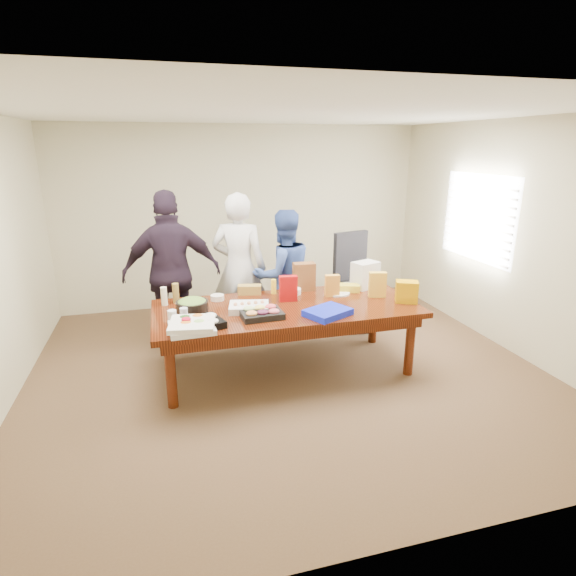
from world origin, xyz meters
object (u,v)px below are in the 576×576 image
object	(u,v)px
person_center	(239,268)
person_right	(283,275)
sheet_cake	(249,307)
salad_bowl	(192,306)
conference_table	(287,338)
office_chair	(356,284)

from	to	relation	value
person_center	person_right	xyz separation A→B (m)	(0.54, -0.09, -0.11)
sheet_cake	salad_bowl	distance (m)	0.59
person_right	person_center	bearing A→B (deg)	-17.34
person_right	conference_table	bearing A→B (deg)	69.34
office_chair	salad_bowl	size ratio (longest dim) A/B	3.67
conference_table	sheet_cake	distance (m)	0.58
conference_table	sheet_cake	xyz separation A→B (m)	(-0.42, -0.03, 0.41)
person_center	salad_bowl	bearing A→B (deg)	77.61
person_center	person_right	bearing A→B (deg)	-165.85
conference_table	person_center	world-z (taller)	person_center
office_chair	sheet_cake	xyz separation A→B (m)	(-1.66, -1.03, 0.17)
sheet_cake	conference_table	bearing A→B (deg)	16.93
person_center	sheet_cake	size ratio (longest dim) A/B	4.62
salad_bowl	person_right	bearing A→B (deg)	34.09
person_right	office_chair	bearing A→B (deg)	176.31
person_center	sheet_cake	xyz separation A→B (m)	(-0.08, -1.04, -0.15)
office_chair	conference_table	bearing A→B (deg)	-154.27
person_right	salad_bowl	world-z (taller)	person_right
office_chair	person_center	world-z (taller)	person_center
salad_bowl	conference_table	bearing A→B (deg)	-6.48
conference_table	person_center	bearing A→B (deg)	108.53
sheet_cake	salad_bowl	xyz separation A→B (m)	(-0.57, 0.15, 0.02)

